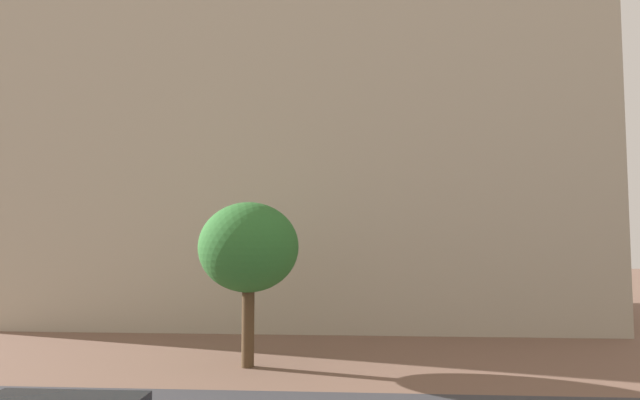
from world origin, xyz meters
name	(u,v)px	position (x,y,z in m)	size (l,w,h in m)	color
landmark_building	(299,106)	(-2.58, 26.62, 11.30)	(28.12, 13.87, 34.95)	#B2A893
tree_curb_far	(249,248)	(-2.87, 14.39, 3.68)	(3.15, 3.15, 5.13)	#4C3823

